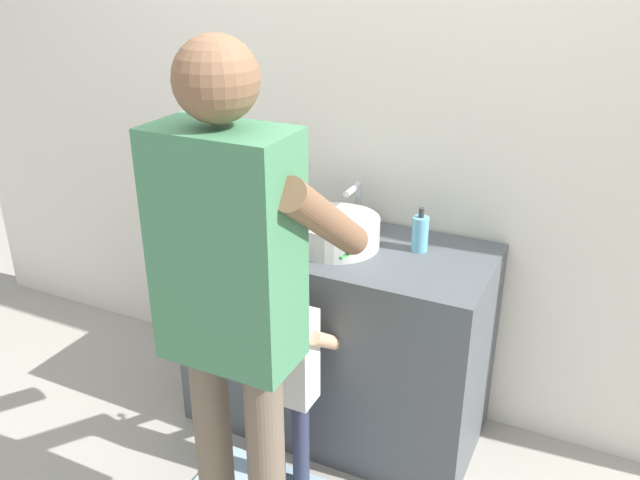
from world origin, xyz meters
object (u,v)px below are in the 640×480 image
toothbrush_cup (268,213)px  soap_bottle (420,233)px  adult_parent (232,281)px  child_toddler (288,366)px

toothbrush_cup → soap_bottle: size_ratio=1.25×
toothbrush_cup → adult_parent: 0.83m
toothbrush_cup → soap_bottle: toothbrush_cup is taller
soap_bottle → adult_parent: 0.84m
toothbrush_cup → soap_bottle: 0.62m
adult_parent → soap_bottle: bearing=69.4°
adult_parent → toothbrush_cup: bearing=113.2°
toothbrush_cup → adult_parent: adult_parent is taller
toothbrush_cup → child_toddler: (0.32, -0.45, -0.35)m
soap_bottle → adult_parent: bearing=-110.6°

